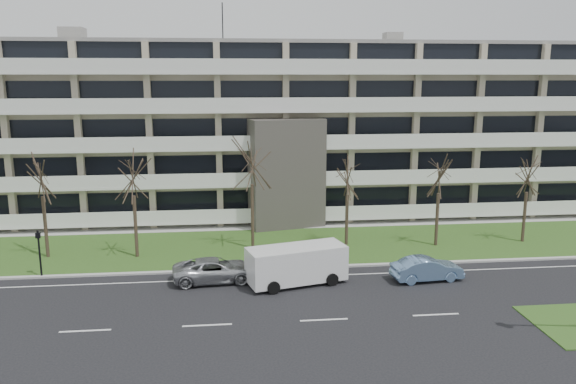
{
  "coord_description": "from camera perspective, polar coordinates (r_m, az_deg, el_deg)",
  "views": [
    {
      "loc": [
        -4.75,
        -26.73,
        12.4
      ],
      "look_at": [
        -0.8,
        10.0,
        4.73
      ],
      "focal_mm": 35.0,
      "sensor_mm": 36.0,
      "label": 1
    }
  ],
  "objects": [
    {
      "name": "sidewalk",
      "position": [
        47.13,
        -0.13,
        -3.47
      ],
      "size": [
        90.0,
        2.0,
        0.08
      ],
      "primitive_type": "cube",
      "color": "#B2B2AD",
      "rests_on": "ground"
    },
    {
      "name": "silver_pickup",
      "position": [
        35.0,
        -7.41,
        -7.86
      ],
      "size": [
        5.34,
        2.78,
        1.44
      ],
      "primitive_type": "imported",
      "rotation": [
        0.0,
        0.0,
        1.65
      ],
      "color": "#B3B5BB",
      "rests_on": "ground"
    },
    {
      "name": "curb",
      "position": [
        37.16,
        1.57,
        -7.66
      ],
      "size": [
        90.0,
        0.35,
        0.12
      ],
      "primitive_type": "cube",
      "color": "#B2B2AD",
      "rests_on": "ground"
    },
    {
      "name": "tree_3",
      "position": [
        39.83,
        -3.71,
        3.42
      ],
      "size": [
        4.28,
        4.28,
        8.56
      ],
      "color": "#382B21",
      "rests_on": "ground"
    },
    {
      "name": "white_van",
      "position": [
        34.18,
        1.0,
        -7.07
      ],
      "size": [
        6.3,
        3.62,
        2.3
      ],
      "rotation": [
        0.0,
        0.0,
        0.26
      ],
      "color": "white",
      "rests_on": "ground"
    },
    {
      "name": "tree_6",
      "position": [
        45.23,
        23.22,
        1.85
      ],
      "size": [
        3.46,
        3.46,
        6.92
      ],
      "color": "#382B21",
      "rests_on": "ground"
    },
    {
      "name": "tree_2",
      "position": [
        39.3,
        -15.52,
        2.05
      ],
      "size": [
        3.91,
        3.91,
        7.82
      ],
      "color": "#382B21",
      "rests_on": "ground"
    },
    {
      "name": "pedestrian_signal",
      "position": [
        38.24,
        -23.96,
        -5.2
      ],
      "size": [
        0.3,
        0.25,
        3.03
      ],
      "rotation": [
        0.0,
        0.0,
        0.1
      ],
      "color": "black",
      "rests_on": "ground"
    },
    {
      "name": "lane_edge_line",
      "position": [
        35.78,
        1.9,
        -8.54
      ],
      "size": [
        90.0,
        0.12,
        0.01
      ],
      "primitive_type": "cube",
      "color": "white",
      "rests_on": "ground"
    },
    {
      "name": "tree_4",
      "position": [
        41.04,
        6.09,
        1.74
      ],
      "size": [
        3.43,
        3.43,
        6.85
      ],
      "color": "#382B21",
      "rests_on": "ground"
    },
    {
      "name": "tree_5",
      "position": [
        42.07,
        15.14,
        1.94
      ],
      "size": [
        3.56,
        3.56,
        7.13
      ],
      "color": "#382B21",
      "rests_on": "ground"
    },
    {
      "name": "apartment_building",
      "position": [
        52.49,
        -0.93,
        6.5
      ],
      "size": [
        60.5,
        15.1,
        18.75
      ],
      "color": "#B2A58A",
      "rests_on": "ground"
    },
    {
      "name": "ground",
      "position": [
        29.85,
        3.68,
        -12.84
      ],
      "size": [
        160.0,
        160.0,
        0.0
      ],
      "primitive_type": "plane",
      "color": "black",
      "rests_on": "ground"
    },
    {
      "name": "blue_sedan",
      "position": [
        35.93,
        13.93,
        -7.59
      ],
      "size": [
        4.53,
        1.97,
        1.45
      ],
      "primitive_type": "imported",
      "rotation": [
        0.0,
        0.0,
        1.67
      ],
      "color": "#7AA3D4",
      "rests_on": "ground"
    },
    {
      "name": "grass_verge",
      "position": [
        41.88,
        0.66,
        -5.44
      ],
      "size": [
        90.0,
        10.0,
        0.06
      ],
      "primitive_type": "cube",
      "color": "#304D19",
      "rests_on": "ground"
    },
    {
      "name": "tree_1",
      "position": [
        41.35,
        -23.84,
        1.87
      ],
      "size": [
        3.88,
        3.88,
        7.75
      ],
      "color": "#382B21",
      "rests_on": "ground"
    }
  ]
}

